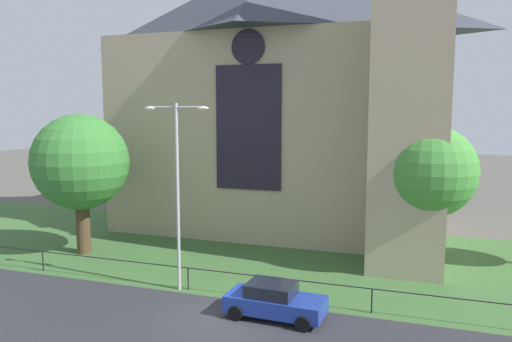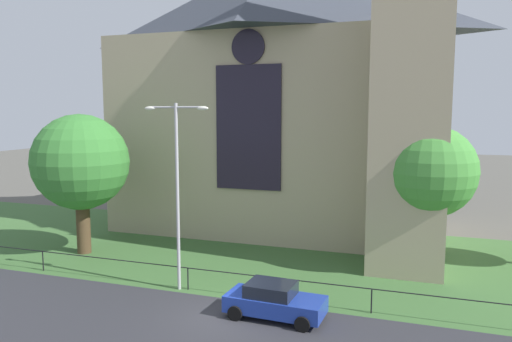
# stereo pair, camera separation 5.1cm
# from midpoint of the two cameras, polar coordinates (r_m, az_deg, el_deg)

# --- Properties ---
(ground) EXTENTS (160.00, 160.00, 0.00)m
(ground) POSITION_cam_midpoint_polar(r_m,az_deg,el_deg) (31.13, 3.12, -9.47)
(ground) COLOR #56544C
(road_asphalt) EXTENTS (120.00, 8.00, 0.01)m
(road_asphalt) POSITION_cam_midpoint_polar(r_m,az_deg,el_deg) (20.57, -6.53, -18.40)
(road_asphalt) COLOR #2D2D33
(road_asphalt) RESTS_ON ground
(grass_verge) EXTENTS (120.00, 20.00, 0.01)m
(grass_verge) POSITION_cam_midpoint_polar(r_m,az_deg,el_deg) (29.30, 2.03, -10.52)
(grass_verge) COLOR #3D6633
(grass_verge) RESTS_ON ground
(church_building) EXTENTS (23.20, 16.20, 26.00)m
(church_building) POSITION_cam_midpoint_polar(r_m,az_deg,el_deg) (36.91, 3.09, 9.24)
(church_building) COLOR tan
(church_building) RESTS_ON ground
(iron_railing) EXTENTS (35.61, 0.07, 1.13)m
(iron_railing) POSITION_cam_midpoint_polar(r_m,az_deg,el_deg) (25.11, -7.89, -11.24)
(iron_railing) COLOR black
(iron_railing) RESTS_ON ground
(tree_left_near) EXTENTS (5.84, 5.84, 8.61)m
(tree_left_near) POSITION_cam_midpoint_polar(r_m,az_deg,el_deg) (32.02, -19.58, 0.90)
(tree_left_near) COLOR #4C3823
(tree_left_near) RESTS_ON ground
(tree_right_near) EXTENTS (4.89, 4.89, 8.04)m
(tree_right_near) POSITION_cam_midpoint_polar(r_m,az_deg,el_deg) (27.90, 19.38, -0.15)
(tree_right_near) COLOR brown
(tree_right_near) RESTS_ON ground
(streetlamp_near) EXTENTS (3.37, 0.26, 9.16)m
(streetlamp_near) POSITION_cam_midpoint_polar(r_m,az_deg,el_deg) (24.17, -9.10, -0.40)
(streetlamp_near) COLOR #B2B2B7
(streetlamp_near) RESTS_ON ground
(parked_car_blue) EXTENTS (4.28, 2.18, 1.51)m
(parked_car_blue) POSITION_cam_midpoint_polar(r_m,az_deg,el_deg) (21.85, 2.08, -14.67)
(parked_car_blue) COLOR #1E3899
(parked_car_blue) RESTS_ON ground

